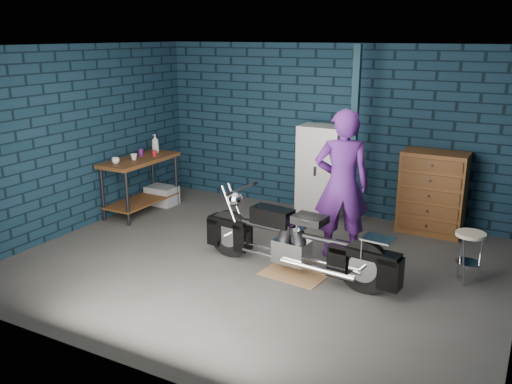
% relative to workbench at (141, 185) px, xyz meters
% --- Properties ---
extents(ground, '(6.00, 6.00, 0.00)m').
position_rel_workbench_xyz_m(ground, '(2.68, -0.96, -0.46)').
color(ground, '#44423F').
rests_on(ground, ground).
extents(room_walls, '(6.02, 5.01, 2.71)m').
position_rel_workbench_xyz_m(room_walls, '(2.68, -0.41, 1.45)').
color(room_walls, '#0E2331').
rests_on(room_walls, ground).
extents(support_post, '(0.10, 0.10, 2.70)m').
position_rel_workbench_xyz_m(support_post, '(3.23, 0.99, 0.90)').
color(support_post, '#102A35').
rests_on(support_post, ground).
extents(workbench, '(0.60, 1.40, 0.91)m').
position_rel_workbench_xyz_m(workbench, '(0.00, 0.00, 0.00)').
color(workbench, brown).
rests_on(workbench, ground).
extents(drip_mat, '(0.82, 0.65, 0.01)m').
position_rel_workbench_xyz_m(drip_mat, '(3.22, -0.99, -0.45)').
color(drip_mat, brown).
rests_on(drip_mat, ground).
extents(motorcycle, '(2.28, 0.82, 0.98)m').
position_rel_workbench_xyz_m(motorcycle, '(3.22, -0.99, 0.04)').
color(motorcycle, black).
rests_on(motorcycle, ground).
extents(person, '(0.84, 0.72, 1.95)m').
position_rel_workbench_xyz_m(person, '(3.49, -0.18, 0.52)').
color(person, '#56217C').
rests_on(person, ground).
extents(storage_bin, '(0.51, 0.36, 0.31)m').
position_rel_workbench_xyz_m(storage_bin, '(0.02, 0.50, -0.30)').
color(storage_bin, gray).
rests_on(storage_bin, ground).
extents(locker, '(0.68, 0.49, 1.46)m').
position_rel_workbench_xyz_m(locker, '(2.62, 1.27, 0.27)').
color(locker, silver).
rests_on(locker, ground).
extents(tool_chest, '(0.91, 0.51, 1.21)m').
position_rel_workbench_xyz_m(tool_chest, '(4.36, 1.27, 0.15)').
color(tool_chest, brown).
rests_on(tool_chest, ground).
extents(shop_stool, '(0.42, 0.42, 0.62)m').
position_rel_workbench_xyz_m(shop_stool, '(5.10, -0.24, -0.14)').
color(shop_stool, '#BCAD8E').
rests_on(shop_stool, ground).
extents(cup_a, '(0.14, 0.14, 0.09)m').
position_rel_workbench_xyz_m(cup_a, '(-0.07, -0.46, 0.50)').
color(cup_a, '#BCAD8E').
rests_on(cup_a, workbench).
extents(cup_b, '(0.12, 0.12, 0.10)m').
position_rel_workbench_xyz_m(cup_b, '(0.01, -0.14, 0.50)').
color(cup_b, '#BCAD8E').
rests_on(cup_b, workbench).
extents(mug_purple, '(0.11, 0.11, 0.11)m').
position_rel_workbench_xyz_m(mug_purple, '(-0.09, 0.15, 0.51)').
color(mug_purple, '#51175E').
rests_on(mug_purple, workbench).
extents(mug_red, '(0.08, 0.08, 0.10)m').
position_rel_workbench_xyz_m(mug_red, '(0.13, 0.23, 0.51)').
color(mug_red, maroon).
rests_on(mug_red, workbench).
extents(bottle, '(0.12, 0.12, 0.31)m').
position_rel_workbench_xyz_m(bottle, '(-0.04, 0.47, 0.61)').
color(bottle, gray).
rests_on(bottle, workbench).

